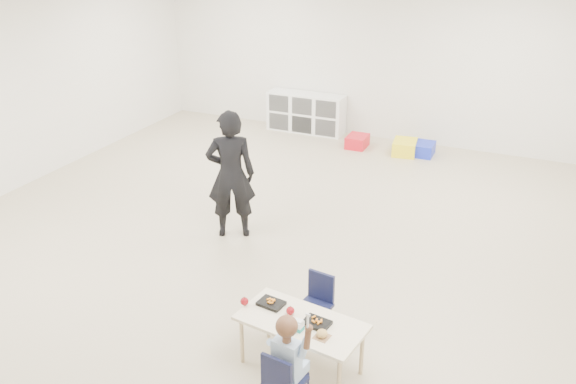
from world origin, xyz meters
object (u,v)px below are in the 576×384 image
at_px(chair_near, 285,380).
at_px(cubby_shelf, 306,113).
at_px(child, 285,363).
at_px(table, 301,344).
at_px(adult, 231,175).

relative_size(chair_near, cubby_shelf, 0.42).
xyz_separation_m(child, cubby_shelf, (-2.49, 6.44, -0.11)).
distance_m(chair_near, cubby_shelf, 6.90).
bearing_deg(table, adult, 139.93).
height_order(child, adult, adult).
bearing_deg(chair_near, cubby_shelf, 119.27).
height_order(chair_near, child, child).
relative_size(child, adult, 0.58).
distance_m(table, adult, 2.62).
relative_size(table, chair_near, 1.93).
relative_size(cubby_shelf, adult, 0.89).
relative_size(table, cubby_shelf, 0.80).
height_order(table, adult, adult).
bearing_deg(chair_near, child, 0.00).
distance_m(table, cubby_shelf, 6.41).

